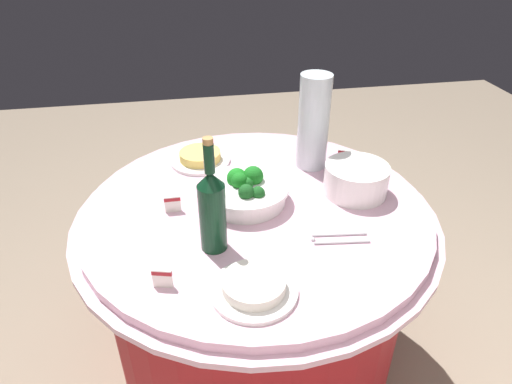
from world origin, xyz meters
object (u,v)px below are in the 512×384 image
(broccoli_bowl, at_px, (246,191))
(decorative_fruit_vase, at_px, (313,125))
(label_placard_mid, at_px, (173,203))
(serving_tongs, at_px, (338,238))
(wine_bottle, at_px, (212,209))
(plate_stack, at_px, (356,179))
(label_placard_front, at_px, (162,277))
(food_plate_noodles, at_px, (200,158))
(food_plate_rice, at_px, (254,287))
(label_placard_rear, at_px, (345,156))

(broccoli_bowl, xyz_separation_m, decorative_fruit_vase, (-0.27, -0.20, 0.12))
(label_placard_mid, bearing_deg, broccoli_bowl, -175.82)
(serving_tongs, bearing_deg, broccoli_bowl, -46.67)
(wine_bottle, xyz_separation_m, serving_tongs, (-0.35, 0.03, -0.12))
(plate_stack, distance_m, label_placard_front, 0.72)
(plate_stack, bearing_deg, wine_bottle, 22.53)
(plate_stack, height_order, serving_tongs, plate_stack)
(serving_tongs, height_order, label_placard_front, label_placard_front)
(decorative_fruit_vase, xyz_separation_m, label_placard_front, (0.54, 0.55, -0.13))
(wine_bottle, height_order, food_plate_noodles, wine_bottle)
(broccoli_bowl, height_order, plate_stack, broccoli_bowl)
(plate_stack, bearing_deg, serving_tongs, 59.69)
(food_plate_rice, bearing_deg, serving_tongs, -149.25)
(plate_stack, distance_m, serving_tongs, 0.27)
(decorative_fruit_vase, xyz_separation_m, food_plate_rice, (0.32, 0.61, -0.14))
(food_plate_rice, distance_m, label_placard_front, 0.23)
(label_placard_front, height_order, label_placard_rear, same)
(decorative_fruit_vase, relative_size, food_plate_rice, 1.55)
(decorative_fruit_vase, height_order, label_placard_rear, decorative_fruit_vase)
(wine_bottle, bearing_deg, label_placard_rear, -142.46)
(label_placard_front, relative_size, label_placard_mid, 1.00)
(food_plate_noodles, height_order, label_placard_mid, label_placard_mid)
(wine_bottle, bearing_deg, broccoli_bowl, -119.92)
(food_plate_rice, bearing_deg, wine_bottle, -67.88)
(decorative_fruit_vase, bearing_deg, label_placard_mid, 23.22)
(wine_bottle, height_order, serving_tongs, wine_bottle)
(broccoli_bowl, distance_m, serving_tongs, 0.34)
(serving_tongs, distance_m, food_plate_noodles, 0.64)
(food_plate_noodles, bearing_deg, plate_stack, 148.35)
(serving_tongs, relative_size, label_placard_front, 3.05)
(broccoli_bowl, height_order, food_plate_rice, broccoli_bowl)
(wine_bottle, relative_size, food_plate_rice, 1.53)
(plate_stack, height_order, label_placard_rear, plate_stack)
(plate_stack, relative_size, serving_tongs, 1.25)
(label_placard_mid, bearing_deg, wine_bottle, 119.15)
(label_placard_rear, bearing_deg, food_plate_rice, 53.26)
(label_placard_mid, relative_size, label_placard_rear, 1.00)
(food_plate_noodles, relative_size, label_placard_rear, 4.00)
(label_placard_mid, distance_m, label_placard_rear, 0.67)
(broccoli_bowl, xyz_separation_m, serving_tongs, (-0.23, 0.24, -0.04))
(label_placard_rear, bearing_deg, broccoli_bowl, 25.26)
(food_plate_rice, height_order, label_placard_rear, label_placard_rear)
(label_placard_rear, bearing_deg, wine_bottle, 37.54)
(broccoli_bowl, height_order, label_placard_rear, broccoli_bowl)
(food_plate_rice, bearing_deg, label_placard_front, -14.95)
(decorative_fruit_vase, relative_size, food_plate_noodles, 1.55)
(serving_tongs, relative_size, food_plate_rice, 0.76)
(wine_bottle, relative_size, serving_tongs, 2.00)
(plate_stack, bearing_deg, label_placard_mid, 0.65)
(broccoli_bowl, relative_size, wine_bottle, 0.83)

